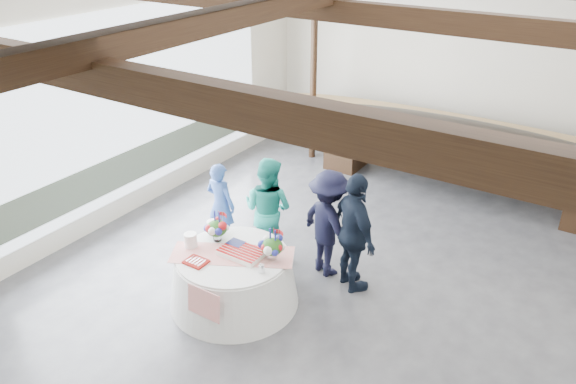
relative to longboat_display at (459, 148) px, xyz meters
The scene contains 12 objects.
floor 4.84m from the longboat_display, 87.06° to the right, with size 10.00×12.00×0.01m, color #3D3D42.
wall_back 1.83m from the longboat_display, 79.09° to the left, with size 10.00×0.02×4.50m, color silver.
wall_left 6.84m from the longboat_display, 135.12° to the right, with size 0.02×12.00×4.50m, color silver.
pavilion_structure 4.98m from the longboat_display, 86.45° to the right, with size 9.80×11.76×4.50m.
open_bay 6.07m from the longboat_display, 141.54° to the right, with size 0.03×7.00×3.20m.
longboat_display is the anchor object (origin of this frame).
banquet_table 5.34m from the longboat_display, 106.42° to the right, with size 1.82×1.82×0.78m.
tabletop_items 5.19m from the longboat_display, 107.03° to the right, with size 1.74×1.28×0.40m.
guest_woman_blue 4.76m from the longboat_display, 123.42° to the right, with size 0.53×0.35×1.46m, color #2B478A.
guest_woman_teal 4.25m from the longboat_display, 114.46° to the right, with size 0.83×0.65×1.71m, color teal.
guest_man_left 3.80m from the longboat_display, 101.48° to the right, with size 1.09×0.63×1.69m, color black.
guest_man_right 3.89m from the longboat_display, 93.82° to the right, with size 1.07×0.45×1.83m, color black.
Camera 1 is at (2.42, -5.36, 5.03)m, focal length 35.00 mm.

